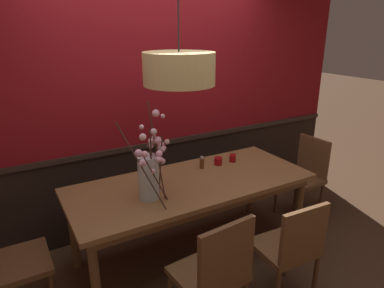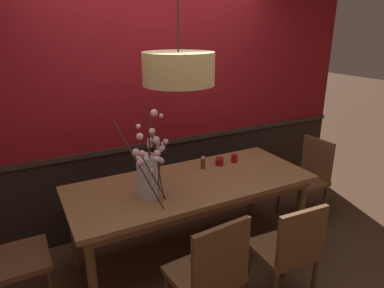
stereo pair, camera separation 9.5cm
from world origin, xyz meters
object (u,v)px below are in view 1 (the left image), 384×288
Objects in this scene: candle_holder_nearer_center at (233,158)px; condiment_bottle at (202,163)px; chair_head_west_end at (5,260)px; pendant_lamp at (179,69)px; candle_holder_nearer_edge at (218,161)px; chair_head_east_end at (305,173)px; vase_with_blossoms at (150,174)px; chair_near_side_right at (291,246)px; chair_near_side_left at (215,272)px; dining_table at (192,189)px.

candle_holder_nearer_center is 0.36m from condiment_bottle.
chair_head_west_end is 1.78m from condiment_bottle.
candle_holder_nearer_center is 0.06× the size of pendant_lamp.
chair_head_west_end is at bearing -175.30° from candle_holder_nearer_center.
pendant_lamp is at bearing -155.24° from candle_holder_nearer_edge.
vase_with_blossoms reaches higher than chair_head_east_end.
chair_near_side_right is 0.67m from chair_near_side_left.
vase_with_blossoms is 1.09m from candle_holder_nearer_center.
chair_near_side_right is at bearing -93.57° from candle_holder_nearer_edge.
candle_holder_nearer_center is at bearing 169.09° from chair_head_east_end.
candle_holder_nearer_center is at bearing 16.77° from vase_with_blossoms.
chair_near_side_right is 0.68× the size of pendant_lamp.
condiment_bottle is at bearing 6.04° from chair_head_west_end.
candle_holder_nearer_edge is (1.93, 0.18, 0.30)m from chair_head_west_end.
chair_head_west_end is 1.96m from candle_holder_nearer_edge.
pendant_lamp is at bearing 77.77° from chair_near_side_left.
candle_holder_nearer_center is (0.59, 0.20, 0.12)m from dining_table.
chair_near_side_right reaches higher than candle_holder_nearer_center.
dining_table is 1.49m from chair_head_east_end.
chair_head_west_end reaches higher than candle_holder_nearer_edge.
candle_holder_nearer_edge is at bearing 170.40° from chair_head_east_end.
dining_table is 2.67× the size of vase_with_blossoms.
chair_near_side_right is at bearing -68.39° from dining_table.
pendant_lamp reaches higher than chair_head_east_end.
condiment_bottle is at bearing 96.26° from chair_near_side_right.
chair_head_east_end is 2.00m from chair_near_side_left.
chair_head_east_end is at bearing 4.16° from vase_with_blossoms.
pendant_lamp reaches higher than chair_head_west_end.
condiment_bottle is (-0.19, 0.00, 0.02)m from candle_holder_nearer_edge.
chair_head_west_end reaches higher than candle_holder_nearer_center.
chair_near_side_left is at bearing -124.77° from candle_holder_nearer_edge.
candle_holder_nearer_edge is at bearing 86.43° from chair_near_side_right.
chair_near_side_right is 1.20m from vase_with_blossoms.
chair_head_west_end is at bearing 154.19° from chair_near_side_right.
candle_holder_nearer_edge is (0.73, 1.06, 0.27)m from chair_near_side_left.
vase_with_blossoms reaches higher than candle_holder_nearer_center.
condiment_bottle is at bearing 171.66° from chair_head_east_end.
chair_near_side_left is (1.20, -0.88, 0.03)m from chair_head_west_end.
chair_head_east_end is 1.30m from condiment_bottle.
chair_head_east_end is at bearing 38.72° from chair_near_side_right.
chair_near_side_left is 11.35× the size of candle_holder_nearer_edge.
dining_table is at bearing -153.88° from candle_holder_nearer_edge.
candle_holder_nearer_edge is (0.42, 0.20, 0.12)m from dining_table.
vase_with_blossoms is (-0.44, -0.11, 0.30)m from dining_table.
condiment_bottle is 0.09× the size of pendant_lamp.
vase_with_blossoms is at bearing -168.62° from pendant_lamp.
chair_head_west_end reaches higher than chair_near_side_right.
pendant_lamp is (-0.15, -0.05, 1.07)m from dining_table.
chair_head_west_end is at bearing -173.96° from condiment_bottle.
chair_head_east_end is 2.99m from chair_head_west_end.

